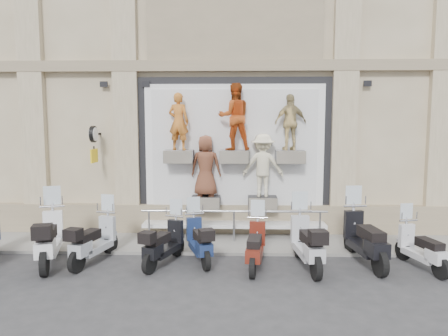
{
  "coord_description": "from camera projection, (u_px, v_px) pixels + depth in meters",
  "views": [
    {
      "loc": [
        0.03,
        -8.51,
        3.2
      ],
      "look_at": [
        -0.27,
        1.9,
        2.08
      ],
      "focal_mm": 32.0,
      "sensor_mm": 36.0,
      "label": 1
    }
  ],
  "objects": [
    {
      "name": "scooter_c",
      "position": [
        94.0,
        231.0,
        9.25
      ],
      "size": [
        0.98,
        1.94,
        1.51
      ],
      "primitive_type": null,
      "rotation": [
        0.0,
        0.0,
        -0.25
      ],
      "color": "#A1A6AF",
      "rests_on": "ground"
    },
    {
      "name": "ground",
      "position": [
        234.0,
        271.0,
        8.8
      ],
      "size": [
        90.0,
        90.0,
        0.0
      ],
      "primitive_type": "plane",
      "color": "#303033",
      "rests_on": "ground"
    },
    {
      "name": "scooter_f",
      "position": [
        255.0,
        236.0,
        8.92
      ],
      "size": [
        0.75,
        1.83,
        1.44
      ],
      "primitive_type": null,
      "rotation": [
        0.0,
        0.0,
        -0.14
      ],
      "color": "#57190F",
      "rests_on": "ground"
    },
    {
      "name": "sidewalk",
      "position": [
        234.0,
        241.0,
        10.88
      ],
      "size": [
        16.0,
        2.2,
        0.08
      ],
      "primitive_type": "cube",
      "color": "gray",
      "rests_on": "ground"
    },
    {
      "name": "clock_sign_bracket",
      "position": [
        94.0,
        139.0,
        11.06
      ],
      "size": [
        0.1,
        0.8,
        1.02
      ],
      "color": "black",
      "rests_on": "ground"
    },
    {
      "name": "scooter_h",
      "position": [
        365.0,
        228.0,
        9.13
      ],
      "size": [
        0.86,
        2.19,
        1.73
      ],
      "primitive_type": null,
      "rotation": [
        0.0,
        0.0,
        0.12
      ],
      "color": "black",
      "rests_on": "ground"
    },
    {
      "name": "guard_rail",
      "position": [
        234.0,
        227.0,
        10.74
      ],
      "size": [
        5.06,
        0.1,
        0.93
      ],
      "primitive_type": null,
      "color": "#9EA0A5",
      "rests_on": "ground"
    },
    {
      "name": "scooter_g",
      "position": [
        307.0,
        232.0,
        8.91
      ],
      "size": [
        0.78,
        2.05,
        1.63
      ],
      "primitive_type": null,
      "rotation": [
        0.0,
        0.0,
        0.1
      ],
      "color": "#AFB0B6",
      "rests_on": "ground"
    },
    {
      "name": "scooter_d",
      "position": [
        164.0,
        234.0,
        9.13
      ],
      "size": [
        1.08,
        1.83,
        1.43
      ],
      "primitive_type": null,
      "rotation": [
        0.0,
        0.0,
        -0.35
      ],
      "color": "black",
      "rests_on": "ground"
    },
    {
      "name": "building",
      "position": [
        235.0,
        51.0,
        15.11
      ],
      "size": [
        14.0,
        8.6,
        12.0
      ],
      "primitive_type": null,
      "color": "#C8B492",
      "rests_on": "ground"
    },
    {
      "name": "scooter_e",
      "position": [
        199.0,
        231.0,
        9.35
      ],
      "size": [
        1.05,
        1.84,
        1.44
      ],
      "primitive_type": null,
      "rotation": [
        0.0,
        0.0,
        0.33
      ],
      "color": "#16254F",
      "rests_on": "ground"
    },
    {
      "name": "scooter_i",
      "position": [
        422.0,
        239.0,
        8.84
      ],
      "size": [
        0.88,
        1.77,
        1.38
      ],
      "primitive_type": null,
      "rotation": [
        0.0,
        0.0,
        0.24
      ],
      "color": "silver",
      "rests_on": "ground"
    },
    {
      "name": "shop_vitrine",
      "position": [
        237.0,
        153.0,
        11.26
      ],
      "size": [
        5.6,
        0.87,
        4.3
      ],
      "color": "black",
      "rests_on": "ground"
    },
    {
      "name": "scooter_b",
      "position": [
        49.0,
        228.0,
        9.12
      ],
      "size": [
        1.21,
        2.21,
        1.73
      ],
      "primitive_type": null,
      "rotation": [
        0.0,
        0.0,
        0.29
      ],
      "color": "white",
      "rests_on": "ground"
    }
  ]
}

